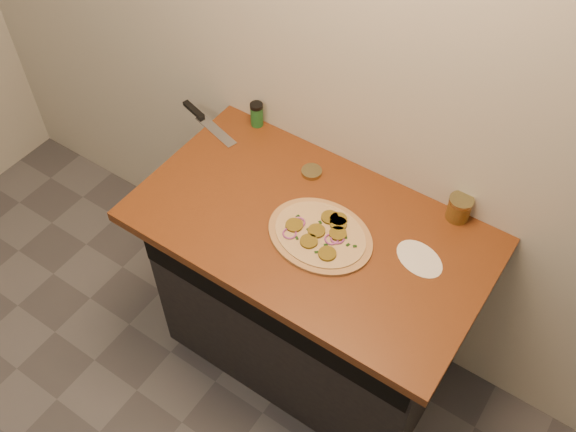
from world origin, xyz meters
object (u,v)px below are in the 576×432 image
Objects in this scene: spice_shaker at (257,114)px; pizza at (320,235)px; chefs_knife at (204,120)px; salsa_jar at (459,208)px.

pizza is at bearing -33.62° from spice_shaker.
chefs_knife is 0.21m from spice_shaker.
chefs_knife is at bearing 161.18° from pizza.
salsa_jar is at bearing 0.00° from spice_shaker.
salsa_jar reaches higher than chefs_knife.
spice_shaker is at bearing -180.00° from salsa_jar.
chefs_knife is at bearing -151.69° from spice_shaker.
pizza is at bearing -135.52° from salsa_jar.
salsa_jar is (0.34, 0.33, 0.04)m from pizza.
salsa_jar is 0.90× the size of spice_shaker.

